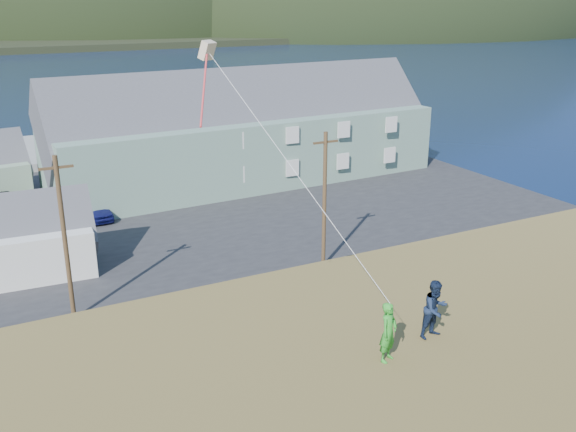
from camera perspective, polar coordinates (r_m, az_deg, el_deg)
The scene contains 10 objects.
ground at distance 34.29m, azimuth -13.57°, elevation -9.12°, with size 900.00×900.00×0.00m, color #0A1638.
grass_strip at distance 32.54m, azimuth -12.68°, elevation -10.57°, with size 110.00×8.00×0.10m, color #4C3D19.
waterfront_lot at distance 49.73m, azimuth -18.45°, elevation -0.52°, with size 72.00×36.00×0.12m, color #28282B.
far_hills at distance 312.24m, azimuth -20.29°, elevation 15.36°, with size 760.00×265.00×143.00m.
lodge at distance 56.96m, azimuth -3.72°, elevation 7.63°, with size 34.78×11.21×12.09m.
shed_white at distance 40.91m, azimuth -22.11°, elevation -1.79°, with size 7.79×5.41×5.98m.
utility_poles at distance 33.27m, azimuth -21.68°, elevation -2.21°, with size 31.80×0.24×9.69m.
kite_flyer_green at distance 16.29m, azimuth 8.92°, elevation -10.16°, with size 0.57×0.38×1.57m, color green.
kite_flyer_navy at distance 17.57m, azimuth 12.96°, elevation -8.07°, with size 0.79×0.61×1.62m, color #15223B.
kite_rig at distance 19.82m, azimuth -7.03°, elevation 13.69°, with size 1.48×4.04×9.45m.
Camera 1 is at (-6.40, -29.71, 15.87)m, focal length 40.00 mm.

